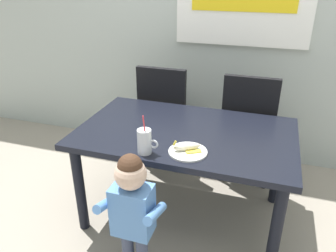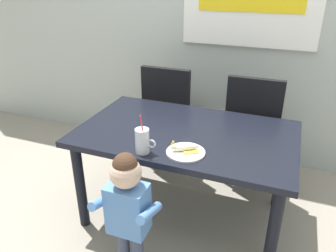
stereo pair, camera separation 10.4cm
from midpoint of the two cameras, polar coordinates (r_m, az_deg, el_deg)
ground_plane at (r=2.59m, az=1.55°, el=-14.84°), size 24.00×24.00×0.00m
dining_table at (r=2.24m, az=1.73°, el=-2.90°), size 1.44×0.88×0.70m
dining_chair_left at (r=2.91m, az=-1.44°, el=2.66°), size 0.44×0.44×0.96m
dining_chair_right at (r=2.77m, az=12.79°, el=0.68°), size 0.44×0.44×0.96m
toddler_standing at (r=1.84m, az=-7.90°, el=-13.46°), size 0.33×0.24×0.84m
milk_cup at (r=1.91m, az=-5.63°, el=-2.94°), size 0.13×0.08×0.25m
snack_plate at (r=1.94m, az=1.94°, el=-4.52°), size 0.23×0.23×0.01m
peeled_banana at (r=1.94m, az=1.85°, el=-3.69°), size 0.17×0.14×0.07m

